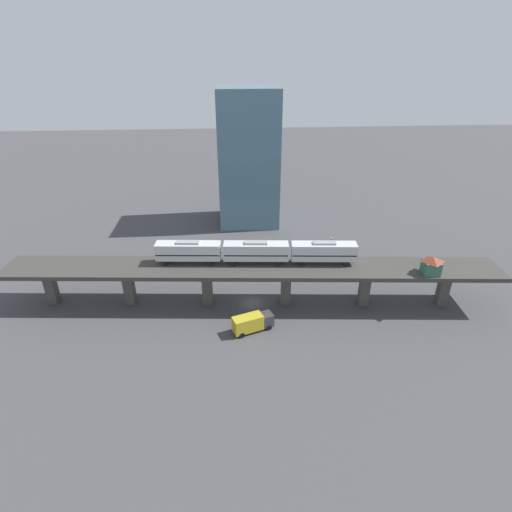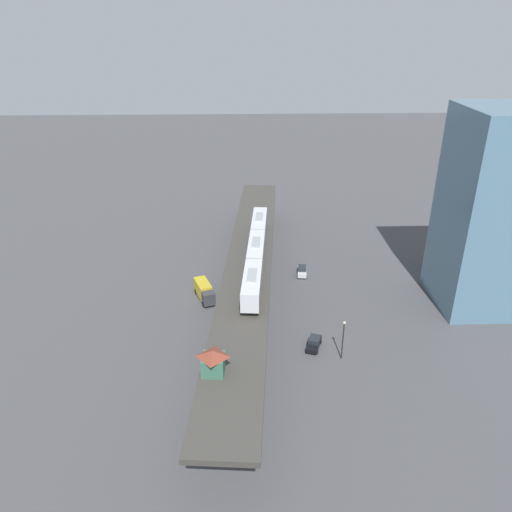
{
  "view_description": "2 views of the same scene",
  "coord_description": "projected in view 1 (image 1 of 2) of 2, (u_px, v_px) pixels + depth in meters",
  "views": [
    {
      "loc": [
        64.8,
        -4.23,
        43.73
      ],
      "look_at": [
        -1.33,
        0.92,
        9.67
      ],
      "focal_mm": 28.0,
      "sensor_mm": 36.0,
      "label": 1
    },
    {
      "loc": [
        1.45,
        82.55,
        49.14
      ],
      "look_at": [
        -1.33,
        0.92,
        9.67
      ],
      "focal_mm": 35.0,
      "sensor_mm": 36.0,
      "label": 2
    }
  ],
  "objects": [
    {
      "name": "ground_plane",
      "position": [
        252.0,
        303.0,
        77.73
      ],
      "size": [
        400.0,
        400.0,
        0.0
      ],
      "primitive_type": "plane",
      "color": "#424244"
    },
    {
      "name": "elevated_viaduct",
      "position": [
        251.0,
        272.0,
        74.54
      ],
      "size": [
        16.22,
        92.38,
        8.17
      ],
      "color": "#393733",
      "rests_on": "ground"
    },
    {
      "name": "subway_train",
      "position": [
        256.0,
        251.0,
        74.08
      ],
      "size": [
        5.98,
        37.3,
        4.45
      ],
      "color": "silver",
      "rests_on": "elevated_viaduct"
    },
    {
      "name": "signal_hut",
      "position": [
        432.0,
        265.0,
        70.83
      ],
      "size": [
        3.48,
        3.48,
        3.4
      ],
      "color": "#33604C",
      "rests_on": "elevated_viaduct"
    },
    {
      "name": "street_car_black",
      "position": [
        320.0,
        270.0,
        87.55
      ],
      "size": [
        3.17,
        4.75,
        1.89
      ],
      "color": "black",
      "rests_on": "ground"
    },
    {
      "name": "street_car_silver",
      "position": [
        204.0,
        272.0,
        86.69
      ],
      "size": [
        2.32,
        4.57,
        1.89
      ],
      "color": "#B7BABF",
      "rests_on": "ground"
    },
    {
      "name": "delivery_truck",
      "position": [
        252.0,
        322.0,
        69.35
      ],
      "size": [
        4.54,
        7.54,
        3.2
      ],
      "color": "#333338",
      "rests_on": "ground"
    },
    {
      "name": "street_lamp",
      "position": [
        331.0,
        249.0,
        89.82
      ],
      "size": [
        0.44,
        0.44,
        6.94
      ],
      "color": "black",
      "rests_on": "ground"
    },
    {
      "name": "office_tower",
      "position": [
        248.0,
        158.0,
        107.93
      ],
      "size": [
        16.0,
        16.0,
        36.0
      ],
      "color": "slate",
      "rests_on": "ground"
    }
  ]
}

